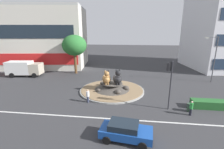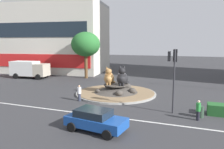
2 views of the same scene
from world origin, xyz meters
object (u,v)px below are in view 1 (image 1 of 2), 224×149
pedestrian_green_shirt (191,108)px  hatchback_near_shophouse (125,131)px  traffic_light_mast (170,75)px  delivery_box_truck (24,68)px  pedestrian_white_shirt (88,96)px  cat_statue_black (118,78)px  streetlight_arm (214,56)px  shophouse_block (27,37)px  cat_statue_tabby (107,78)px  litter_bin (190,107)px  broadleaf_tree_behind_island (74,46)px

pedestrian_green_shirt → hatchback_near_shophouse: (-6.45, -4.56, -0.06)m
traffic_light_mast → delivery_box_truck: 26.49m
pedestrian_white_shirt → delivery_box_truck: delivery_box_truck is taller
cat_statue_black → streetlight_arm: 16.53m
pedestrian_green_shirt → shophouse_block: bearing=-47.9°
cat_statue_tabby → delivery_box_truck: 17.74m
cat_statue_black → traffic_light_mast: (5.94, -4.64, 1.93)m
streetlight_arm → pedestrian_green_shirt: bearing=48.7°
traffic_light_mast → hatchback_near_shophouse: size_ratio=1.25×
cat_statue_tabby → streetlight_arm: (16.71, 6.32, 2.45)m
shophouse_block → delivery_box_truck: bearing=-70.8°
shophouse_block → litter_bin: bearing=-40.9°
cat_statue_black → streetlight_arm: streetlight_arm is taller
pedestrian_white_shirt → pedestrian_green_shirt: bearing=-165.5°
delivery_box_truck → cat_statue_tabby: bearing=-25.5°
cat_statue_black → pedestrian_green_shirt: size_ratio=1.55×
pedestrian_white_shirt → delivery_box_truck: bearing=-9.9°
cat_statue_black → traffic_light_mast: 7.78m
cat_statue_tabby → hatchback_near_shophouse: (3.10, -10.29, -1.13)m
traffic_light_mast → shophouse_block: bearing=58.3°
cat_statue_black → delivery_box_truck: (-18.28, 5.80, -0.41)m
shophouse_block → delivery_box_truck: shophouse_block is taller
delivery_box_truck → cat_statue_black: bearing=-23.7°
traffic_light_mast → pedestrian_green_shirt: (2.04, -1.20, -3.07)m
cat_statue_tabby → traffic_light_mast: bearing=43.5°
streetlight_arm → pedestrian_green_shirt: size_ratio=4.77×
traffic_light_mast → cat_statue_black: bearing=54.3°
pedestrian_white_shirt → hatchback_near_shophouse: pedestrian_white_shirt is taller
cat_statue_tabby → shophouse_block: 26.67m
streetlight_arm → pedestrian_white_shirt: (-18.37, -10.30, -3.51)m
broadleaf_tree_behind_island → delivery_box_truck: 10.35m
litter_bin → broadleaf_tree_behind_island: bearing=141.2°
streetlight_arm → litter_bin: 13.75m
cat_statue_black → litter_bin: cat_statue_black is taller
cat_statue_tabby → litter_bin: 10.98m
pedestrian_green_shirt → hatchback_near_shophouse: size_ratio=0.37×
cat_statue_black → litter_bin: size_ratio=2.71×
broadleaf_tree_behind_island → delivery_box_truck: size_ratio=1.17×
cat_statue_tabby → hatchback_near_shophouse: bearing=1.3°
pedestrian_green_shirt → delivery_box_truck: delivery_box_truck is taller
cat_statue_tabby → pedestrian_white_shirt: (-1.67, -3.98, -1.06)m
broadleaf_tree_behind_island → pedestrian_green_shirt: size_ratio=4.86×
pedestrian_white_shirt → broadleaf_tree_behind_island: bearing=-41.7°
delivery_box_truck → litter_bin: size_ratio=7.27×
cat_statue_black → streetlight_arm: bearing=99.6°
broadleaf_tree_behind_island → delivery_box_truck: bearing=-160.0°
traffic_light_mast → pedestrian_white_shirt: 9.69m
traffic_light_mast → delivery_box_truck: traffic_light_mast is taller
traffic_light_mast → pedestrian_white_shirt: bearing=88.9°
cat_statue_black → hatchback_near_shophouse: 10.58m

